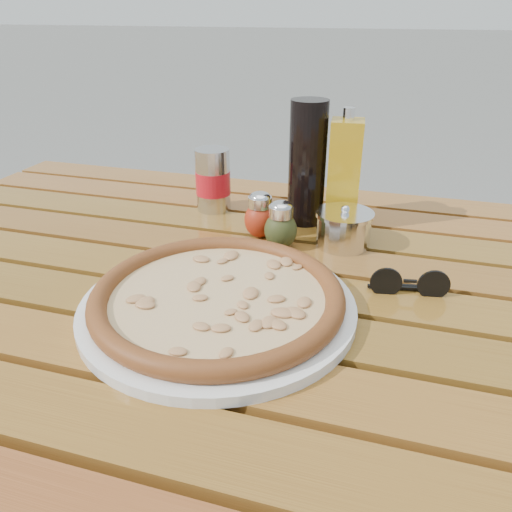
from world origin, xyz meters
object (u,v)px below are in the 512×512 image
(plate, at_px, (218,306))
(table, at_px, (252,323))
(pepper_shaker, at_px, (260,215))
(parmesan_tin, at_px, (344,228))
(olive_oil_cruet, at_px, (344,174))
(oregano_shaker, at_px, (281,226))
(sunglasses, at_px, (409,284))
(dark_bottle, at_px, (307,164))
(soda_can, at_px, (213,181))
(pizza, at_px, (218,296))

(plate, bearing_deg, table, 78.36)
(table, relative_size, pepper_shaker, 17.07)
(table, relative_size, parmesan_tin, 11.20)
(plate, xyz_separation_m, olive_oil_cruet, (0.11, 0.34, 0.09))
(oregano_shaker, xyz_separation_m, sunglasses, (0.21, -0.10, -0.02))
(table, xyz_separation_m, dark_bottle, (0.03, 0.24, 0.19))
(plate, bearing_deg, soda_can, 111.75)
(pepper_shaker, bearing_deg, plate, -86.69)
(plate, relative_size, parmesan_tin, 2.88)
(table, height_order, olive_oil_cruet, olive_oil_cruet)
(soda_can, height_order, olive_oil_cruet, olive_oil_cruet)
(pizza, distance_m, sunglasses, 0.27)
(oregano_shaker, xyz_separation_m, soda_can, (-0.17, 0.13, 0.02))
(plate, height_order, dark_bottle, dark_bottle)
(sunglasses, bearing_deg, pizza, -164.08)
(pepper_shaker, bearing_deg, parmesan_tin, 1.89)
(plate, height_order, pepper_shaker, pepper_shaker)
(pizza, height_order, sunglasses, sunglasses)
(pizza, bearing_deg, table, 78.36)
(dark_bottle, distance_m, parmesan_tin, 0.14)
(sunglasses, bearing_deg, olive_oil_cruet, 109.76)
(pepper_shaker, height_order, olive_oil_cruet, olive_oil_cruet)
(plate, distance_m, olive_oil_cruet, 0.37)
(olive_oil_cruet, distance_m, parmesan_tin, 0.11)
(table, bearing_deg, oregano_shaker, 84.48)
(pizza, xyz_separation_m, olive_oil_cruet, (0.11, 0.34, 0.07))
(pepper_shaker, height_order, oregano_shaker, same)
(plate, height_order, soda_can, soda_can)
(pizza, relative_size, oregano_shaker, 4.74)
(pizza, xyz_separation_m, soda_can, (-0.14, 0.34, 0.04))
(table, height_order, parmesan_tin, parmesan_tin)
(soda_can, bearing_deg, pizza, -68.25)
(pizza, relative_size, soda_can, 3.24)
(sunglasses, bearing_deg, plate, -164.08)
(plate, height_order, parmesan_tin, parmesan_tin)
(oregano_shaker, relative_size, dark_bottle, 0.37)
(parmesan_tin, distance_m, sunglasses, 0.17)
(oregano_shaker, bearing_deg, pepper_shaker, 144.14)
(plate, xyz_separation_m, sunglasses, (0.24, 0.12, 0.01))
(pepper_shaker, relative_size, sunglasses, 0.74)
(pizza, xyz_separation_m, oregano_shaker, (0.03, 0.21, 0.02))
(plate, xyz_separation_m, oregano_shaker, (0.03, 0.21, 0.03))
(soda_can, distance_m, sunglasses, 0.44)
(table, height_order, soda_can, soda_can)
(pepper_shaker, distance_m, olive_oil_cruet, 0.17)
(table, distance_m, sunglasses, 0.24)
(plate, height_order, olive_oil_cruet, olive_oil_cruet)
(oregano_shaker, distance_m, parmesan_tin, 0.11)
(dark_bottle, height_order, olive_oil_cruet, dark_bottle)
(pizza, relative_size, parmesan_tin, 3.11)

